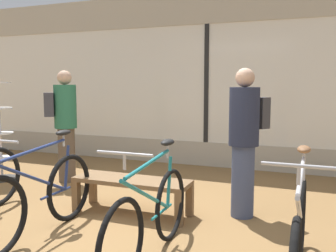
% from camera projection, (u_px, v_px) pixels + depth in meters
% --- Properties ---
extents(ground_plane, '(24.00, 24.00, 0.00)m').
position_uv_depth(ground_plane, '(108.00, 237.00, 3.76)').
color(ground_plane, olive).
extents(shop_back_wall, '(12.00, 0.08, 3.20)m').
position_uv_depth(shop_back_wall, '(207.00, 78.00, 6.84)').
color(shop_back_wall, '#B2A893').
rests_on(shop_back_wall, ground_plane).
extents(bicycle_left, '(0.46, 1.79, 1.06)m').
position_uv_depth(bicycle_left, '(38.00, 197.00, 3.72)').
color(bicycle_left, black).
rests_on(bicycle_left, ground_plane).
extents(bicycle_right, '(0.46, 1.69, 1.03)m').
position_uv_depth(bicycle_right, '(150.00, 216.00, 3.22)').
color(bicycle_right, black).
rests_on(bicycle_right, ground_plane).
extents(bicycle_far_right, '(0.46, 1.73, 1.04)m').
position_uv_depth(bicycle_far_right, '(299.00, 236.00, 2.81)').
color(bicycle_far_right, black).
rests_on(bicycle_far_right, ground_plane).
extents(accessory_rack, '(0.48, 0.48, 1.65)m').
position_uv_depth(accessory_rack, '(0.00, 138.00, 5.95)').
color(accessory_rack, '#333333').
rests_on(accessory_rack, ground_plane).
extents(display_bench, '(1.40, 0.44, 0.42)m').
position_uv_depth(display_bench, '(132.00, 185.00, 4.41)').
color(display_bench, brown).
rests_on(display_bench, ground_plane).
extents(customer_near_rack, '(0.56, 0.52, 1.73)m').
position_uv_depth(customer_near_rack, '(65.00, 122.00, 5.79)').
color(customer_near_rack, brown).
rests_on(customer_near_rack, ground_plane).
extents(customer_by_window, '(0.50, 0.56, 1.71)m').
position_uv_depth(customer_by_window, '(245.00, 138.00, 4.25)').
color(customer_by_window, '#424C6B').
rests_on(customer_by_window, ground_plane).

